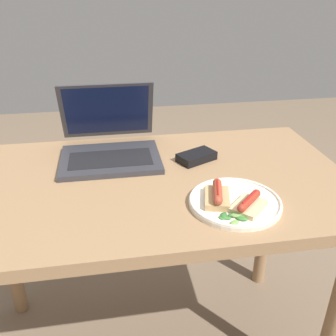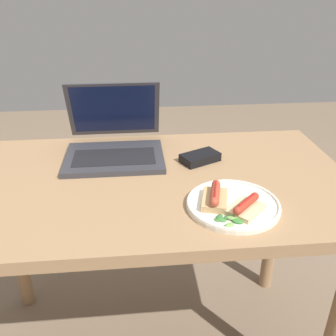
{
  "view_description": "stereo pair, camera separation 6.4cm",
  "coord_description": "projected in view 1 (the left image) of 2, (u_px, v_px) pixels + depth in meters",
  "views": [
    {
      "loc": [
        -0.1,
        -0.99,
        1.29
      ],
      "look_at": [
        0.05,
        -0.05,
        0.8
      ],
      "focal_mm": 40.0,
      "sensor_mm": 36.0,
      "label": 1
    },
    {
      "loc": [
        -0.04,
        -1.0,
        1.29
      ],
      "look_at": [
        0.05,
        -0.05,
        0.8
      ],
      "focal_mm": 40.0,
      "sensor_mm": 36.0,
      "label": 2
    }
  ],
  "objects": [
    {
      "name": "laptop",
      "position": [
        110.0,
        145.0,
        1.26
      ],
      "size": [
        0.33,
        0.32,
        0.23
      ],
      "color": "#2D2D33",
      "rests_on": "desk"
    },
    {
      "name": "sausage_toast_middle",
      "position": [
        249.0,
        204.0,
        0.96
      ],
      "size": [
        0.12,
        0.12,
        0.04
      ],
      "rotation": [
        0.0,
        0.0,
        3.92
      ],
      "color": "#D6B784",
      "rests_on": "plate"
    },
    {
      "name": "plate",
      "position": [
        235.0,
        202.0,
        1.0
      ],
      "size": [
        0.25,
        0.25,
        0.02
      ],
      "color": "silver",
      "rests_on": "desk"
    },
    {
      "name": "sausage_toast_left",
      "position": [
        217.0,
        195.0,
        0.99
      ],
      "size": [
        0.09,
        0.12,
        0.04
      ],
      "rotation": [
        0.0,
        0.0,
        1.31
      ],
      "color": "tan",
      "rests_on": "plate"
    },
    {
      "name": "salad_pile",
      "position": [
        235.0,
        217.0,
        0.93
      ],
      "size": [
        0.07,
        0.07,
        0.01
      ],
      "color": "#709E4C",
      "rests_on": "plate"
    },
    {
      "name": "external_drive",
      "position": [
        196.0,
        157.0,
        1.25
      ],
      "size": [
        0.14,
        0.12,
        0.03
      ],
      "rotation": [
        0.0,
        0.0,
        0.46
      ],
      "color": "black",
      "rests_on": "desk"
    },
    {
      "name": "desk",
      "position": [
        149.0,
        207.0,
        1.18
      ],
      "size": [
        1.24,
        0.7,
        0.74
      ],
      "color": "#93704C",
      "rests_on": "ground_plane"
    }
  ]
}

